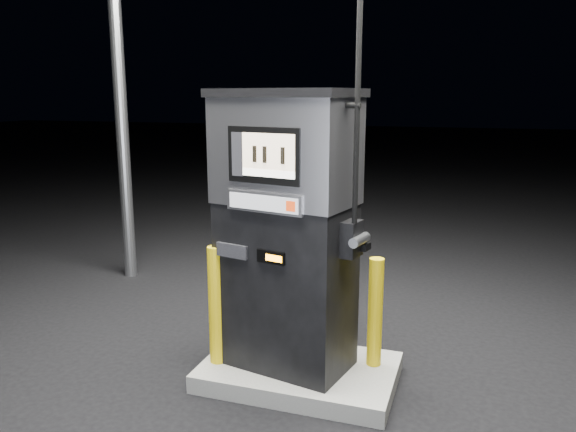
% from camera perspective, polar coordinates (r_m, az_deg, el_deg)
% --- Properties ---
extents(ground, '(80.00, 80.00, 0.00)m').
position_cam_1_polar(ground, '(4.96, 1.17, -16.34)').
color(ground, black).
rests_on(ground, ground).
extents(pump_island, '(1.60, 1.00, 0.15)m').
position_cam_1_polar(pump_island, '(4.92, 1.17, -15.57)').
color(pump_island, slate).
rests_on(pump_island, ground).
extents(fuel_dispenser, '(1.31, 0.89, 4.70)m').
position_cam_1_polar(fuel_dispenser, '(4.51, -0.18, -1.32)').
color(fuel_dispenser, black).
rests_on(fuel_dispenser, pump_island).
extents(bollard_left, '(0.15, 0.15, 1.01)m').
position_cam_1_polar(bollard_left, '(4.77, -7.27, -8.98)').
color(bollard_left, '#DAB80C').
rests_on(bollard_left, pump_island).
extents(bollard_right, '(0.16, 0.16, 0.92)m').
position_cam_1_polar(bollard_right, '(4.75, 8.85, -9.65)').
color(bollard_right, '#DAB80C').
rests_on(bollard_right, pump_island).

